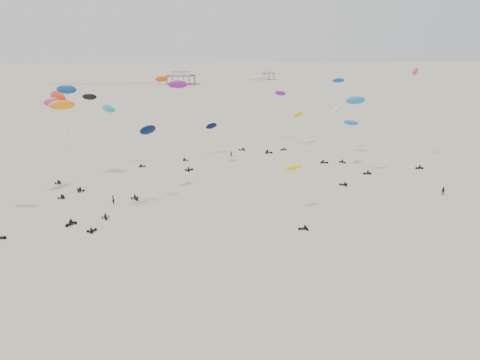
{
  "coord_description": "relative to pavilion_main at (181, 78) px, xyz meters",
  "views": [
    {
      "loc": [
        -10.48,
        4.8,
        32.7
      ],
      "look_at": [
        0.0,
        88.0,
        7.0
      ],
      "focal_mm": 35.0,
      "sensor_mm": 36.0,
      "label": 1
    }
  ],
  "objects": [
    {
      "name": "ground_plane",
      "position": [
        10.0,
        -150.0,
        -4.22
      ],
      "size": [
        900.0,
        900.0,
        0.0
      ],
      "primitive_type": "plane",
      "color": "beige"
    },
    {
      "name": "pavilion_main",
      "position": [
        0.0,
        0.0,
        0.0
      ],
      "size": [
        21.0,
        13.0,
        9.8
      ],
      "color": "brown",
      "rests_on": "ground"
    },
    {
      "name": "pavilion_small",
      "position": [
        70.0,
        30.0,
        -0.74
      ],
      "size": [
        9.0,
        7.0,
        8.0
      ],
      "color": "brown",
      "rests_on": "ground"
    },
    {
      "name": "pier_fence",
      "position": [
        -52.0,
        -0.0,
        -3.45
      ],
      "size": [
        80.2,
        0.2,
        1.5
      ],
      "color": "black",
      "rests_on": "ground"
    },
    {
      "name": "rig_0",
      "position": [
        46.91,
        -218.67,
        3.33
      ],
      "size": [
        8.73,
        13.63,
        13.85
      ],
      "rotation": [
        0.0,
        0.0,
        3.66
      ],
      "color": "black",
      "rests_on": "ground"
    },
    {
      "name": "rig_1",
      "position": [
        -25.07,
        -227.96,
        8.67
      ],
      "size": [
        9.05,
        14.74,
        22.28
      ],
      "rotation": [
        0.0,
        0.0,
        6.2
      ],
      "color": "black",
      "rests_on": "ground"
    },
    {
      "name": "rig_2",
      "position": [
        20.36,
        -264.04,
        2.13
      ],
      "size": [
        3.82,
        11.33,
        12.1
      ],
      "rotation": [
        0.0,
        0.0,
        1.58
      ],
      "color": "black",
      "rests_on": "ground"
    },
    {
      "name": "rig_3",
      "position": [
        -20.75,
        -260.6,
        9.85
      ],
      "size": [
        3.89,
        6.86,
        24.76
      ],
      "rotation": [
        0.0,
        0.0,
        2.63
      ],
      "color": "black",
      "rests_on": "ground"
    },
    {
      "name": "rig_4",
      "position": [
        -14.46,
        -256.15,
        10.21
      ],
      "size": [
        4.05,
        9.7,
        20.75
      ],
      "rotation": [
        0.0,
        0.0,
        3.39
      ],
      "color": "black",
      "rests_on": "ground"
    },
    {
      "name": "rig_5",
      "position": [
        5.04,
        -226.29,
        2.82
      ],
      "size": [
        9.55,
        8.52,
        12.29
      ],
      "rotation": [
        0.0,
        0.0,
        5.34
      ],
      "color": "black",
      "rests_on": "ground"
    },
    {
      "name": "rig_6",
      "position": [
        -8.41,
        -246.96,
        6.32
      ],
      "size": [
        6.29,
        8.35,
        14.99
      ],
      "rotation": [
        0.0,
        0.0,
        3.55
      ],
      "color": "black",
      "rests_on": "ground"
    },
    {
      "name": "rig_7",
      "position": [
        26.96,
        -210.76,
        6.02
      ],
      "size": [
        7.32,
        7.99,
        17.81
      ],
      "rotation": [
        0.0,
        0.0,
        4.47
      ],
      "color": "black",
      "rests_on": "ground"
    },
    {
      "name": "rig_8",
      "position": [
        -1.03,
        -217.75,
        13.78
      ],
      "size": [
        5.38,
        4.08,
        21.93
      ],
      "rotation": [
        0.0,
        0.0,
        0.35
      ],
      "color": "black",
      "rests_on": "ground"
    },
    {
      "name": "rig_9",
      "position": [
        39.66,
        -233.2,
        7.82
      ],
      "size": [
        10.08,
        9.92,
        17.01
      ],
      "rotation": [
        0.0,
        0.0,
        1.76
      ],
      "color": "black",
      "rests_on": "ground"
    },
    {
      "name": "rig_10",
      "position": [
        22.99,
        -200.69,
        13.27
      ],
      "size": [
        10.22,
        11.96,
        22.7
      ],
      "rotation": [
        0.0,
        0.0,
        1.58
      ],
      "color": "black",
      "rests_on": "ground"
    },
    {
      "name": "rig_11",
      "position": [
        -7.1,
        -221.92,
        11.24
      ],
      "size": [
        8.72,
        5.46,
        23.17
      ],
      "rotation": [
        0.0,
        0.0,
        4.64
      ],
      "color": "black",
      "rests_on": "ground"
    },
    {
      "name": "rig_12",
      "position": [
        60.43,
        -229.51,
        12.87
      ],
      "size": [
        3.77,
        11.04,
        25.04
      ],
      "rotation": [
        0.0,
        0.0,
        1.79
      ],
      "color": "black",
      "rests_on": "ground"
    },
    {
      "name": "rig_13",
      "position": [
        34.48,
        -204.93,
        3.77
      ],
      "size": [
        9.42,
        10.11,
        12.16
      ],
      "rotation": [
        0.0,
        0.0,
        2.01
      ],
      "color": "black",
      "rests_on": "ground"
    },
    {
      "name": "rig_15",
      "position": [
        -27.93,
        -235.76,
        13.45
      ],
      "size": [
        5.38,
        17.27,
        22.79
      ],
      "rotation": [
        0.0,
        0.0,
        -0.09
      ],
      "color": "black",
      "rests_on": "ground"
    },
    {
      "name": "rig_16",
      "position": [
        -20.38,
        -261.21,
        13.14
      ],
      "size": [
        7.94,
        9.75,
        22.62
      ],
      "rotation": [
        0.0,
        0.0,
        5.59
      ],
      "color": "black",
      "rests_on": "ground"
    },
    {
      "name": "rig_17",
      "position": [
        39.39,
        -240.7,
        11.24
      ],
      "size": [
        7.62,
        9.22,
        20.01
      ],
      "rotation": [
        0.0,
        0.0,
        1.1
      ],
      "color": "black",
      "rests_on": "ground"
    },
    {
      "name": "rig_19",
      "position": [
        -27.69,
        -235.92,
        11.5
      ],
      "size": [
        9.2,
        11.41,
        20.62
      ],
      "rotation": [
        0.0,
        0.0,
        0.63
      ],
      "color": "black",
      "rests_on": "ground"
    },
    {
      "name": "rig_20",
      "position": [
        41.54,
        -219.31,
        8.95
      ],
      "size": [
        9.8,
        14.02,
        23.98
      ],
      "rotation": [
        0.0,
        0.0,
        4.25
      ],
      "color": "black",
      "rests_on": "ground"
    },
    {
      "name": "spectator_0",
      "position": [
        -14.92,
        -252.76,
        -4.22
      ],
      "size": [
        0.9,
        0.95,
        2.15
      ],
      "primitive_type": "imported",
      "rotation": [
        0.0,
        0.0,
        2.2
      ],
      "color": "black",
      "rests_on": "ground"
    },
    {
      "name": "spectator_1",
      "position": [
        54.94,
        -255.99,
        -4.22
      ],
      "size": [
        1.24,
        1.04,
        2.2
      ],
      "primitive_type": "imported",
      "rotation": [
        0.0,
        0.0,
        5.82
      ],
      "color": "black",
      "rests_on": "ground"
    },
    {
      "name": "spectator_3",
      "position": [
        13.16,
        -216.74,
        -4.22
      ],
      "size": [
        0.88,
        0.89,
        2.04
      ],
      "primitive_type": "imported",
      "rotation": [
        0.0,
        0.0,
        2.35
      ],
      "color": "black",
      "rests_on": "ground"
    }
  ]
}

